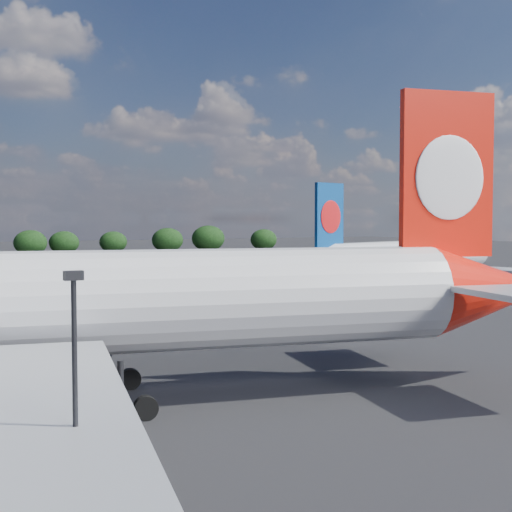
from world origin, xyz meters
name	(u,v)px	position (x,y,z in m)	size (l,w,h in m)	color
qantas_airliner	(107,306)	(6.18, 10.90, 5.56)	(55.77, 53.29, 18.27)	silver
china_southern_airliner	(406,258)	(63.82, 55.23, 4.57)	(45.31, 43.42, 14.99)	silver
apron_lamp_post	(75,399)	(0.19, -6.56, 5.03)	(0.55, 0.30, 8.82)	black
floodlight_mast_near	(448,182)	(71.25, 54.45, 15.89)	(1.60, 1.60, 25.01)	gray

